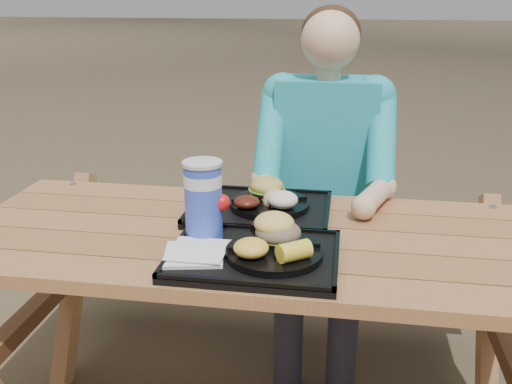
# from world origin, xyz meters

# --- Properties ---
(picnic_table) EXTENTS (1.80, 1.49, 0.75)m
(picnic_table) POSITION_xyz_m (0.00, 0.00, 0.38)
(picnic_table) COLOR #999999
(picnic_table) RESTS_ON ground
(tray_near) EXTENTS (0.45, 0.35, 0.02)m
(tray_near) POSITION_xyz_m (0.02, -0.18, 0.76)
(tray_near) COLOR black
(tray_near) RESTS_ON picnic_table
(tray_far) EXTENTS (0.45, 0.35, 0.02)m
(tray_far) POSITION_xyz_m (-0.01, 0.16, 0.76)
(tray_far) COLOR black
(tray_far) RESTS_ON picnic_table
(plate_near) EXTENTS (0.26, 0.26, 0.02)m
(plate_near) POSITION_xyz_m (0.08, -0.19, 0.78)
(plate_near) COLOR black
(plate_near) RESTS_ON tray_near
(plate_far) EXTENTS (0.26, 0.26, 0.02)m
(plate_far) POSITION_xyz_m (0.02, 0.17, 0.78)
(plate_far) COLOR black
(plate_far) RESTS_ON tray_far
(napkin_stack) EXTENTS (0.18, 0.18, 0.02)m
(napkin_stack) POSITION_xyz_m (-0.13, -0.22, 0.78)
(napkin_stack) COLOR silver
(napkin_stack) RESTS_ON tray_near
(soda_cup) EXTENTS (0.11, 0.11, 0.21)m
(soda_cup) POSITION_xyz_m (-0.13, -0.09, 0.88)
(soda_cup) COLOR #1936BC
(soda_cup) RESTS_ON tray_near
(condiment_bbq) EXTENTS (0.06, 0.06, 0.03)m
(condiment_bbq) POSITION_xyz_m (0.02, -0.05, 0.79)
(condiment_bbq) COLOR black
(condiment_bbq) RESTS_ON tray_near
(condiment_mustard) EXTENTS (0.06, 0.06, 0.03)m
(condiment_mustard) POSITION_xyz_m (0.08, -0.06, 0.79)
(condiment_mustard) COLOR yellow
(condiment_mustard) RESTS_ON tray_near
(sandwich) EXTENTS (0.12, 0.12, 0.12)m
(sandwich) POSITION_xyz_m (0.08, -0.13, 0.85)
(sandwich) COLOR #EBBD53
(sandwich) RESTS_ON plate_near
(mac_cheese) EXTENTS (0.09, 0.09, 0.05)m
(mac_cheese) POSITION_xyz_m (0.03, -0.24, 0.81)
(mac_cheese) COLOR yellow
(mac_cheese) RESTS_ON plate_near
(corn_cob) EXTENTS (0.12, 0.12, 0.05)m
(corn_cob) POSITION_xyz_m (0.14, -0.24, 0.81)
(corn_cob) COLOR yellow
(corn_cob) RESTS_ON plate_near
(cutlery_far) EXTENTS (0.04, 0.15, 0.01)m
(cutlery_far) POSITION_xyz_m (-0.18, 0.18, 0.77)
(cutlery_far) COLOR black
(cutlery_far) RESTS_ON tray_far
(burger) EXTENTS (0.11, 0.11, 0.10)m
(burger) POSITION_xyz_m (0.00, 0.22, 0.84)
(burger) COLOR gold
(burger) RESTS_ON plate_far
(baked_beans) EXTENTS (0.08, 0.08, 0.04)m
(baked_beans) POSITION_xyz_m (-0.05, 0.10, 0.81)
(baked_beans) COLOR #46160E
(baked_beans) RESTS_ON plate_far
(potato_salad) EXTENTS (0.10, 0.10, 0.05)m
(potato_salad) POSITION_xyz_m (0.07, 0.12, 0.82)
(potato_salad) COLOR #F0E4CB
(potato_salad) RESTS_ON plate_far
(diner) EXTENTS (0.48, 0.84, 1.28)m
(diner) POSITION_xyz_m (0.18, 0.57, 0.64)
(diner) COLOR teal
(diner) RESTS_ON ground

